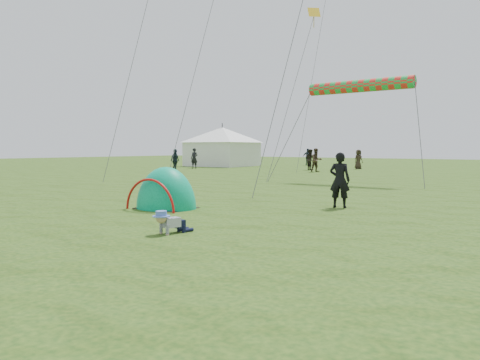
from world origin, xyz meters
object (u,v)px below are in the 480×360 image
Objects in this scene: popup_tent at (166,208)px; crawling_toddler at (169,222)px; event_marquee at (222,145)px; standing_adult at (340,180)px.

crawling_toddler is at bearing -47.24° from popup_tent.
popup_tent is (-3.06, 2.88, -0.26)m from crawling_toddler.
crawling_toddler is 0.11× the size of event_marquee.
standing_adult is 0.29× the size of event_marquee.
event_marquee reaches higher than standing_adult.
popup_tent is 5.30m from standing_adult.
standing_adult is at bearing -48.48° from event_marquee.
event_marquee is at bearing -59.21° from standing_adult.
standing_adult is at bearing 91.89° from crawling_toddler.
event_marquee is at bearing 122.06° from popup_tent.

